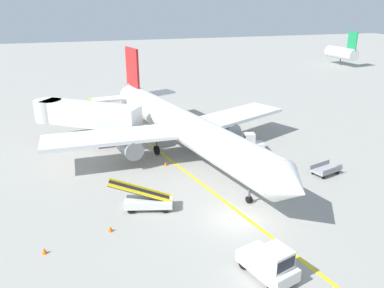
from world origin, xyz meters
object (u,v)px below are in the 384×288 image
at_px(pushback_tug, 270,263).
at_px(belt_loader_forward_hold, 147,200).
at_px(baggage_tug_near_wing, 252,143).
at_px(safety_cone_wingtip_right, 44,251).
at_px(baggage_cart_loaded, 326,170).
at_px(safety_cone_nose_left, 249,131).
at_px(safety_cone_wingtip_left, 110,229).
at_px(safety_cone_nose_right, 166,164).
at_px(ground_crew_marshaller, 283,173).
at_px(airliner, 181,125).
at_px(jet_bridge, 80,114).

height_order(pushback_tug, belt_loader_forward_hold, belt_loader_forward_hold).
height_order(baggage_tug_near_wing, safety_cone_wingtip_right, baggage_tug_near_wing).
relative_size(baggage_cart_loaded, safety_cone_nose_left, 8.72).
relative_size(baggage_tug_near_wing, safety_cone_wingtip_left, 5.94).
relative_size(baggage_tug_near_wing, safety_cone_nose_right, 5.94).
distance_m(ground_crew_marshaller, safety_cone_wingtip_right, 20.93).
relative_size(pushback_tug, baggage_cart_loaded, 1.04).
bearing_deg(baggage_cart_loaded, airliner, 142.40).
bearing_deg(jet_bridge, belt_loader_forward_hold, -76.93).
xyz_separation_m(baggage_cart_loaded, safety_cone_nose_left, (-1.39, 13.60, -0.25)).
xyz_separation_m(airliner, jet_bridge, (-9.92, 7.22, 0.12)).
height_order(pushback_tug, safety_cone_wingtip_right, pushback_tug).
height_order(baggage_tug_near_wing, safety_cone_wingtip_left, baggage_tug_near_wing).
bearing_deg(safety_cone_wingtip_left, ground_crew_marshaller, 10.79).
height_order(safety_cone_nose_left, safety_cone_wingtip_right, same).
distance_m(baggage_tug_near_wing, safety_cone_wingtip_right, 24.61).
bearing_deg(airliner, safety_cone_nose_left, 23.20).
relative_size(ground_crew_marshaller, safety_cone_wingtip_left, 3.86).
relative_size(airliner, pushback_tug, 8.85).
relative_size(belt_loader_forward_hold, safety_cone_wingtip_left, 11.72).
relative_size(jet_bridge, safety_cone_nose_left, 26.48).
bearing_deg(safety_cone_nose_left, safety_cone_wingtip_left, -139.04).
height_order(pushback_tug, baggage_cart_loaded, pushback_tug).
bearing_deg(safety_cone_nose_left, pushback_tug, -113.93).
relative_size(baggage_tug_near_wing, belt_loader_forward_hold, 0.51).
bearing_deg(baggage_tug_near_wing, pushback_tug, -113.77).
bearing_deg(safety_cone_nose_left, baggage_cart_loaded, -84.18).
bearing_deg(safety_cone_nose_right, safety_cone_wingtip_left, -123.61).
relative_size(airliner, safety_cone_nose_left, 79.89).
height_order(pushback_tug, safety_cone_nose_left, pushback_tug).
relative_size(airliner, baggage_tug_near_wing, 13.44).
bearing_deg(baggage_tug_near_wing, safety_cone_wingtip_right, -149.98).
height_order(safety_cone_nose_right, safety_cone_wingtip_right, same).
bearing_deg(ground_crew_marshaller, baggage_cart_loaded, 3.59).
relative_size(pushback_tug, belt_loader_forward_hold, 0.77).
xyz_separation_m(jet_bridge, baggage_tug_near_wing, (17.69, -8.64, -2.62)).
distance_m(safety_cone_nose_left, safety_cone_wingtip_right, 30.11).
bearing_deg(safety_cone_wingtip_right, baggage_cart_loaded, 10.30).
height_order(baggage_tug_near_wing, baggage_cart_loaded, baggage_tug_near_wing).
distance_m(baggage_cart_loaded, safety_cone_wingtip_left, 21.19).
bearing_deg(safety_cone_nose_right, jet_bridge, 128.71).
height_order(pushback_tug, safety_cone_nose_right, pushback_tug).
bearing_deg(safety_cone_wingtip_left, baggage_cart_loaded, 9.13).
xyz_separation_m(belt_loader_forward_hold, ground_crew_marshaller, (12.82, 0.77, 0.13)).
distance_m(safety_cone_nose_right, safety_cone_wingtip_left, 12.24).
relative_size(pushback_tug, ground_crew_marshaller, 2.34).
xyz_separation_m(pushback_tug, safety_cone_wingtip_left, (-8.50, 7.90, -0.77)).
bearing_deg(pushback_tug, ground_crew_marshaller, 55.51).
bearing_deg(ground_crew_marshaller, safety_cone_nose_right, 142.32).
relative_size(pushback_tug, safety_cone_nose_left, 9.03).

